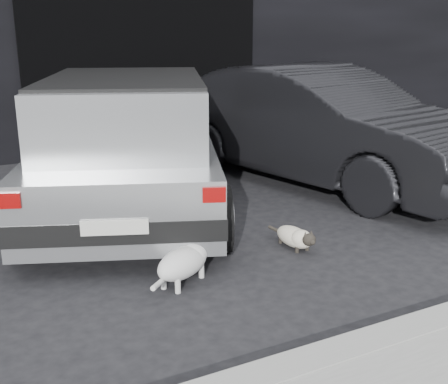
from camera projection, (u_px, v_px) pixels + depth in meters
name	position (u px, v px, depth m)	size (l,w,h in m)	color
ground	(190.00, 233.00, 5.86)	(80.00, 80.00, 0.00)	black
building_facade	(108.00, 1.00, 10.69)	(34.00, 4.00, 5.00)	black
garage_opening	(146.00, 73.00, 9.32)	(4.00, 0.10, 2.60)	black
silver_hatchback	(128.00, 138.00, 6.40)	(3.29, 4.59, 1.55)	#B7B9BC
second_car	(319.00, 125.00, 7.57)	(1.65, 4.74, 1.56)	black
cat_siamese	(296.00, 237.00, 5.43)	(0.25, 0.71, 0.24)	beige
cat_white	(186.00, 260.00, 4.70)	(0.74, 0.57, 0.40)	silver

